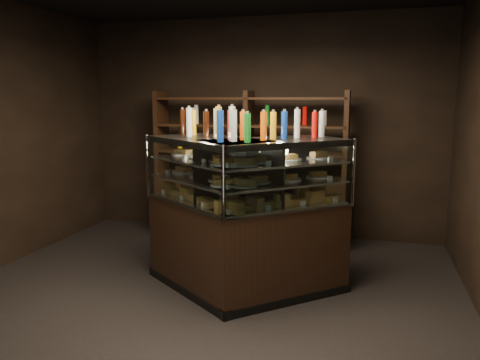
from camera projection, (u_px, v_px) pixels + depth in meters
ground at (198, 302)px, 4.41m from camera, size 5.00×5.00×0.00m
room_shell at (194, 93)px, 4.08m from camera, size 5.02×5.02×3.01m
display_case at (242, 241)px, 4.62m from camera, size 2.14×1.47×1.53m
food_display at (242, 178)px, 4.50m from camera, size 1.73×0.98×0.47m
bottles_top at (242, 124)px, 4.42m from camera, size 1.55×0.83×0.30m
potted_conifer at (314, 233)px, 5.32m from camera, size 0.31×0.31×0.67m
back_shelving at (249, 197)px, 6.26m from camera, size 2.56×0.42×2.00m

